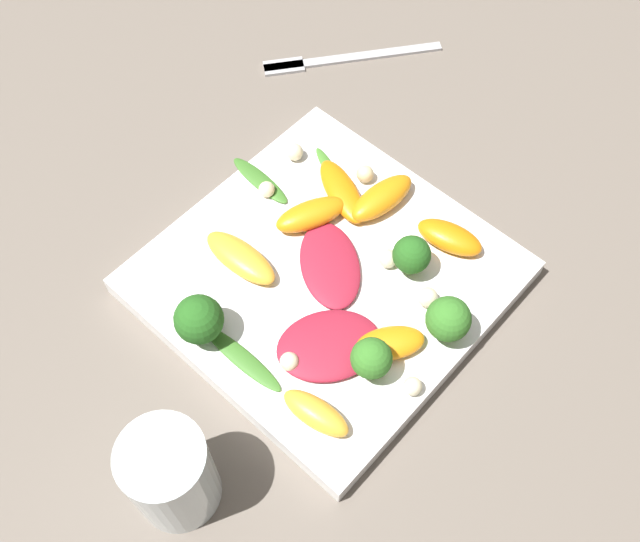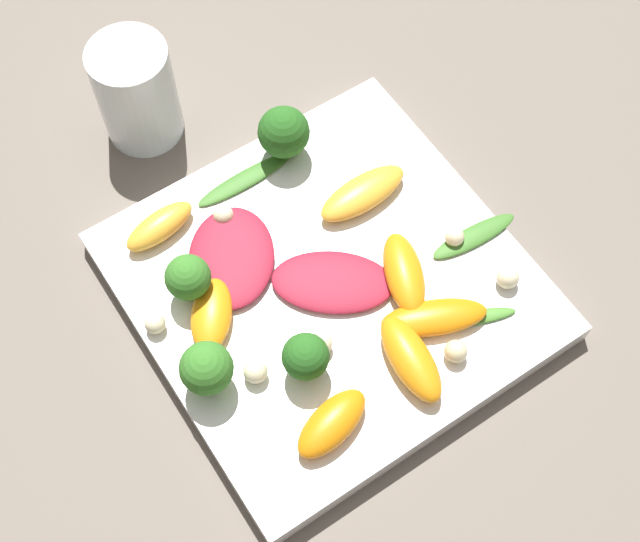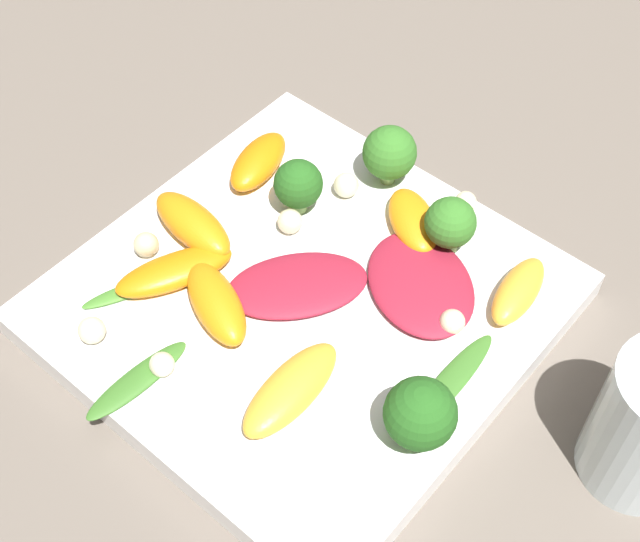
{
  "view_description": "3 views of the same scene",
  "coord_description": "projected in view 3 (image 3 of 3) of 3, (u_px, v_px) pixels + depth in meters",
  "views": [
    {
      "loc": [
        -0.22,
        0.25,
        0.59
      ],
      "look_at": [
        -0.0,
        0.01,
        0.04
      ],
      "focal_mm": 42.0,
      "sensor_mm": 36.0,
      "label": 1
    },
    {
      "loc": [
        -0.17,
        -0.25,
        0.61
      ],
      "look_at": [
        -0.01,
        0.0,
        0.04
      ],
      "focal_mm": 50.0,
      "sensor_mm": 36.0,
      "label": 2
    },
    {
      "loc": [
        0.25,
        0.23,
        0.47
      ],
      "look_at": [
        -0.01,
        0.0,
        0.04
      ],
      "focal_mm": 50.0,
      "sensor_mm": 36.0,
      "label": 3
    }
  ],
  "objects": [
    {
      "name": "arugula_sprig_0",
      "position": [
        137.0,
        380.0,
        0.52
      ],
      "size": [
        0.07,
        0.02,
        0.0
      ],
      "color": "#3D7528",
      "rests_on": "plate"
    },
    {
      "name": "orange_segment_3",
      "position": [
        258.0,
        161.0,
        0.63
      ],
      "size": [
        0.07,
        0.04,
        0.02
      ],
      "color": "orange",
      "rests_on": "plate"
    },
    {
      "name": "broccoli_floret_2",
      "position": [
        298.0,
        185.0,
        0.59
      ],
      "size": [
        0.03,
        0.03,
        0.04
      ],
      "color": "#84AD5B",
      "rests_on": "plate"
    },
    {
      "name": "macadamia_nut_4",
      "position": [
        465.0,
        202.0,
        0.6
      ],
      "size": [
        0.02,
        0.02,
        0.02
      ],
      "color": "beige",
      "rests_on": "plate"
    },
    {
      "name": "macadamia_nut_1",
      "position": [
        290.0,
        221.0,
        0.59
      ],
      "size": [
        0.02,
        0.02,
        0.02
      ],
      "color": "beige",
      "rests_on": "plate"
    },
    {
      "name": "broccoli_floret_1",
      "position": [
        450.0,
        224.0,
        0.57
      ],
      "size": [
        0.03,
        0.03,
        0.04
      ],
      "color": "#7A9E51",
      "rests_on": "plate"
    },
    {
      "name": "macadamia_nut_0",
      "position": [
        452.0,
        322.0,
        0.54
      ],
      "size": [
        0.02,
        0.02,
        0.02
      ],
      "color": "beige",
      "rests_on": "plate"
    },
    {
      "name": "arugula_sprig_2",
      "position": [
        134.0,
        288.0,
        0.57
      ],
      "size": [
        0.07,
        0.04,
        0.0
      ],
      "color": "#47842D",
      "rests_on": "plate"
    },
    {
      "name": "orange_segment_5",
      "position": [
        518.0,
        291.0,
        0.56
      ],
      "size": [
        0.06,
        0.03,
        0.02
      ],
      "color": "#FCAD33",
      "rests_on": "plate"
    },
    {
      "name": "macadamia_nut_5",
      "position": [
        162.0,
        364.0,
        0.52
      ],
      "size": [
        0.02,
        0.02,
        0.02
      ],
      "color": "beige",
      "rests_on": "plate"
    },
    {
      "name": "broccoli_floret_3",
      "position": [
        390.0,
        153.0,
        0.61
      ],
      "size": [
        0.04,
        0.04,
        0.05
      ],
      "color": "#7A9E51",
      "rests_on": "plate"
    },
    {
      "name": "ground_plane",
      "position": [
        304.0,
        313.0,
        0.58
      ],
      "size": [
        2.4,
        2.4,
        0.0
      ],
      "primitive_type": "plane",
      "color": "#6B6056"
    },
    {
      "name": "macadamia_nut_3",
      "position": [
        92.0,
        330.0,
        0.54
      ],
      "size": [
        0.02,
        0.02,
        0.02
      ],
      "color": "beige",
      "rests_on": "plate"
    },
    {
      "name": "plate",
      "position": [
        304.0,
        304.0,
        0.57
      ],
      "size": [
        0.28,
        0.28,
        0.02
      ],
      "color": "white",
      "rests_on": "ground_plane"
    },
    {
      "name": "orange_segment_1",
      "position": [
        174.0,
        271.0,
        0.57
      ],
      "size": [
        0.08,
        0.06,
        0.02
      ],
      "color": "orange",
      "rests_on": "plate"
    },
    {
      "name": "radicchio_leaf_0",
      "position": [
        298.0,
        285.0,
        0.56
      ],
      "size": [
        0.1,
        0.1,
        0.01
      ],
      "color": "maroon",
      "rests_on": "plate"
    },
    {
      "name": "macadamia_nut_2",
      "position": [
        346.0,
        185.0,
        0.61
      ],
      "size": [
        0.02,
        0.02,
        0.02
      ],
      "color": "beige",
      "rests_on": "plate"
    },
    {
      "name": "orange_segment_6",
      "position": [
        193.0,
        224.0,
        0.59
      ],
      "size": [
        0.04,
        0.07,
        0.02
      ],
      "color": "orange",
      "rests_on": "plate"
    },
    {
      "name": "orange_segment_2",
      "position": [
        291.0,
        389.0,
        0.51
      ],
      "size": [
        0.08,
        0.03,
        0.02
      ],
      "color": "#FCAD33",
      "rests_on": "plate"
    },
    {
      "name": "orange_segment_4",
      "position": [
        216.0,
        303.0,
        0.55
      ],
      "size": [
        0.05,
        0.07,
        0.02
      ],
      "color": "orange",
      "rests_on": "plate"
    },
    {
      "name": "orange_segment_0",
      "position": [
        413.0,
        221.0,
        0.59
      ],
      "size": [
        0.06,
        0.06,
        0.02
      ],
      "color": "orange",
      "rests_on": "plate"
    },
    {
      "name": "radicchio_leaf_1",
      "position": [
        421.0,
        283.0,
        0.56
      ],
      "size": [
        0.1,
        0.11,
        0.01
      ],
      "color": "maroon",
      "rests_on": "plate"
    },
    {
      "name": "arugula_sprig_1",
      "position": [
        450.0,
        383.0,
        0.52
      ],
      "size": [
        0.09,
        0.02,
        0.0
      ],
      "color": "#3D7528",
      "rests_on": "plate"
    },
    {
      "name": "broccoli_floret_0",
      "position": [
        420.0,
        414.0,
        0.48
      ],
      "size": [
        0.04,
        0.04,
        0.05
      ],
      "color": "#84AD5B",
      "rests_on": "plate"
    },
    {
      "name": "macadamia_nut_6",
      "position": [
        146.0,
        245.0,
        0.58
      ],
      "size": [
        0.02,
        0.02,
        0.02
      ],
      "color": "beige",
      "rests_on": "plate"
    }
  ]
}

